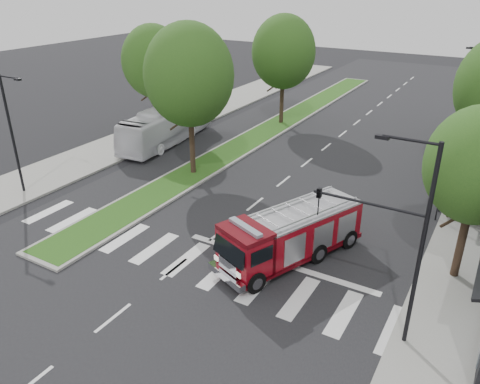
% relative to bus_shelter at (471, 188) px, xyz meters
% --- Properties ---
extents(ground, '(140.00, 140.00, 0.00)m').
position_rel_bus_shelter_xyz_m(ground, '(-11.20, -8.15, -2.04)').
color(ground, black).
rests_on(ground, ground).
extents(sidewalk_left, '(5.00, 80.00, 0.15)m').
position_rel_bus_shelter_xyz_m(sidewalk_left, '(-25.70, 1.85, -1.96)').
color(sidewalk_left, gray).
rests_on(sidewalk_left, ground).
extents(median, '(3.00, 50.00, 0.15)m').
position_rel_bus_shelter_xyz_m(median, '(-17.20, 9.85, -1.96)').
color(median, gray).
rests_on(median, ground).
extents(bus_shelter, '(3.20, 1.60, 2.61)m').
position_rel_bus_shelter_xyz_m(bus_shelter, '(0.00, 0.00, 0.00)').
color(bus_shelter, black).
rests_on(bus_shelter, ground).
extents(tree_right_near, '(4.40, 4.40, 8.05)m').
position_rel_bus_shelter_xyz_m(tree_right_near, '(0.30, -6.15, 3.47)').
color(tree_right_near, black).
rests_on(tree_right_near, ground).
extents(tree_median_near, '(5.80, 5.80, 10.16)m').
position_rel_bus_shelter_xyz_m(tree_median_near, '(-17.20, -2.15, 4.77)').
color(tree_median_near, black).
rests_on(tree_median_near, ground).
extents(tree_median_far, '(5.60, 5.60, 9.72)m').
position_rel_bus_shelter_xyz_m(tree_median_far, '(-17.20, 11.85, 4.45)').
color(tree_median_far, black).
rests_on(tree_median_far, ground).
extents(tree_left_mid, '(5.20, 5.20, 9.16)m').
position_rel_bus_shelter_xyz_m(tree_left_mid, '(-25.20, 3.85, 4.12)').
color(tree_left_mid, black).
rests_on(tree_left_mid, ground).
extents(streetlight_right_near, '(4.08, 0.22, 8.00)m').
position_rel_bus_shelter_xyz_m(streetlight_right_near, '(-1.59, -11.65, 2.63)').
color(streetlight_right_near, black).
rests_on(streetlight_right_near, ground).
extents(streetlight_left_near, '(1.90, 0.20, 7.50)m').
position_rel_bus_shelter_xyz_m(streetlight_left_near, '(-24.56, -10.15, 2.16)').
color(streetlight_left_near, black).
rests_on(streetlight_left_near, ground).
extents(fire_engine, '(5.19, 8.22, 2.75)m').
position_rel_bus_shelter_xyz_m(fire_engine, '(-6.87, -8.49, -0.72)').
color(fire_engine, '#4E040A').
rests_on(fire_engine, ground).
extents(city_bus, '(3.56, 10.87, 2.97)m').
position_rel_bus_shelter_xyz_m(city_bus, '(-22.98, 2.32, -0.55)').
color(city_bus, silver).
rests_on(city_bus, ground).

